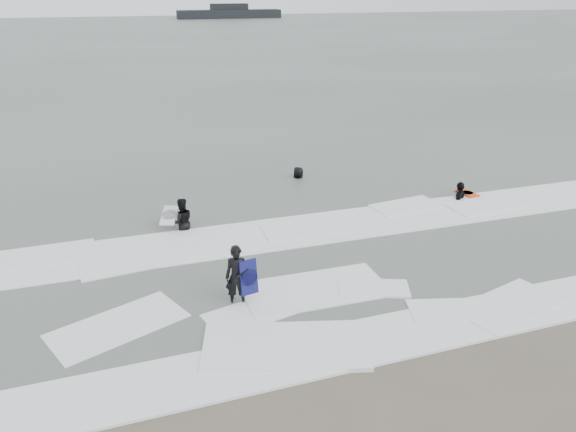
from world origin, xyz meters
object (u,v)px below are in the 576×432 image
object	(u,v)px
surfer_centre	(238,305)
vessel_horizon	(229,13)
surfer_wading	(183,230)
surfer_right_near	(459,199)
surfer_right_far	(298,179)

from	to	relation	value
surfer_centre	vessel_horizon	world-z (taller)	vessel_horizon
surfer_wading	vessel_horizon	bearing A→B (deg)	-107.95
surfer_right_near	vessel_horizon	xyz separation A→B (m)	(20.78, 133.66, 1.35)
surfer_centre	surfer_right_near	size ratio (longest dim) A/B	0.93
surfer_wading	surfer_right_far	size ratio (longest dim) A/B	1.02
surfer_centre	surfer_right_near	xyz separation A→B (m)	(10.27, 5.09, 0.00)
surfer_wading	surfer_right_near	size ratio (longest dim) A/B	0.92
surfer_wading	surfer_centre	bearing A→B (deg)	92.60
surfer_right_far	surfer_centre	bearing A→B (deg)	9.07
surfer_right_far	vessel_horizon	xyz separation A→B (m)	(26.05, 129.25, 1.35)
surfer_centre	surfer_wading	world-z (taller)	surfer_centre
surfer_wading	vessel_horizon	xyz separation A→B (m)	(31.73, 133.30, 1.35)
surfer_right_near	surfer_wading	bearing A→B (deg)	-44.74
surfer_right_near	surfer_centre	bearing A→B (deg)	-16.55
surfer_right_far	vessel_horizon	bearing A→B (deg)	-154.53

